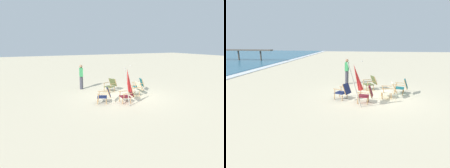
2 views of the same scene
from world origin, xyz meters
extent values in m
plane|color=beige|center=(0.00, 0.00, 0.00)|extent=(80.00, 80.00, 0.00)
cube|color=#515B33|center=(1.38, 0.37, 0.32)|extent=(0.67, 0.65, 0.04)
cube|color=#515B33|center=(1.52, 0.06, 0.56)|extent=(0.55, 0.42, 0.49)
cylinder|color=#AD7F4C|center=(1.08, 0.47, 0.16)|extent=(0.04, 0.04, 0.32)
cylinder|color=#AD7F4C|center=(1.51, 0.66, 0.16)|extent=(0.04, 0.04, 0.32)
cylinder|color=#AD7F4C|center=(1.26, 0.08, 0.16)|extent=(0.04, 0.04, 0.32)
cylinder|color=#AD7F4C|center=(1.69, 0.27, 0.16)|extent=(0.04, 0.04, 0.32)
cube|color=#AD7F4C|center=(1.14, 0.24, 0.54)|extent=(0.25, 0.50, 0.02)
cylinder|color=#AD7F4C|center=(1.06, 0.41, 0.43)|extent=(0.04, 0.04, 0.22)
cube|color=#AD7F4C|center=(1.65, 0.47, 0.54)|extent=(0.25, 0.50, 0.02)
cylinder|color=#AD7F4C|center=(1.57, 0.64, 0.43)|extent=(0.04, 0.04, 0.22)
cylinder|color=#AD7F4C|center=(1.29, -0.05, 0.56)|extent=(0.14, 0.23, 0.50)
cylinder|color=#AD7F4C|center=(1.76, 0.17, 0.56)|extent=(0.14, 0.23, 0.50)
cube|color=beige|center=(-0.15, -0.50, 0.32)|extent=(0.52, 0.48, 0.04)
cube|color=beige|center=(-0.15, -0.86, 0.55)|extent=(0.49, 0.26, 0.48)
cylinder|color=#AD7F4C|center=(-0.39, -0.29, 0.16)|extent=(0.04, 0.04, 0.32)
cylinder|color=#AD7F4C|center=(0.08, -0.29, 0.16)|extent=(0.04, 0.04, 0.32)
cylinder|color=#AD7F4C|center=(-0.39, -0.72, 0.16)|extent=(0.04, 0.04, 0.32)
cylinder|color=#AD7F4C|center=(0.08, -0.72, 0.16)|extent=(0.04, 0.04, 0.32)
cube|color=#AD7F4C|center=(-0.43, -0.52, 0.54)|extent=(0.04, 0.53, 0.02)
cylinder|color=#AD7F4C|center=(-0.44, -0.34, 0.43)|extent=(0.04, 0.04, 0.22)
cube|color=#AD7F4C|center=(0.13, -0.52, 0.54)|extent=(0.04, 0.53, 0.02)
cylinder|color=#AD7F4C|center=(0.12, -0.33, 0.43)|extent=(0.04, 0.04, 0.22)
cylinder|color=#AD7F4C|center=(-0.41, -0.86, 0.55)|extent=(0.04, 0.27, 0.48)
cylinder|color=#AD7F4C|center=(0.10, -0.86, 0.55)|extent=(0.04, 0.27, 0.48)
cube|color=#19234C|center=(-0.66, 1.72, 0.32)|extent=(0.67, 0.65, 0.04)
cube|color=#19234C|center=(-0.80, 1.41, 0.56)|extent=(0.54, 0.41, 0.50)
cylinder|color=#AD7F4C|center=(-0.78, 2.01, 0.16)|extent=(0.04, 0.04, 0.32)
cylinder|color=#AD7F4C|center=(-0.36, 1.81, 0.16)|extent=(0.04, 0.04, 0.32)
cylinder|color=#AD7F4C|center=(-0.96, 1.62, 0.16)|extent=(0.04, 0.04, 0.32)
cylinder|color=#AD7F4C|center=(-0.54, 1.42, 0.16)|extent=(0.04, 0.04, 0.32)
cube|color=#AD7F4C|center=(-0.92, 1.82, 0.54)|extent=(0.26, 0.49, 0.02)
cylinder|color=#AD7F4C|center=(-0.84, 1.99, 0.43)|extent=(0.04, 0.04, 0.22)
cube|color=#AD7F4C|center=(-0.41, 1.58, 0.54)|extent=(0.26, 0.49, 0.02)
cylinder|color=#AD7F4C|center=(-0.34, 1.75, 0.43)|extent=(0.04, 0.04, 0.22)
cylinder|color=#AD7F4C|center=(-1.03, 1.52, 0.56)|extent=(0.13, 0.22, 0.50)
cylinder|color=#AD7F4C|center=(-0.57, 1.30, 0.56)|extent=(0.13, 0.22, 0.50)
cube|color=maroon|center=(-1.11, 0.63, 0.32)|extent=(0.57, 0.54, 0.04)
cube|color=maroon|center=(-1.15, 0.30, 0.57)|extent=(0.52, 0.26, 0.50)
cylinder|color=#AD7F4C|center=(-1.31, 0.87, 0.16)|extent=(0.04, 0.04, 0.32)
cylinder|color=#AD7F4C|center=(-0.85, 0.81, 0.16)|extent=(0.04, 0.04, 0.32)
cylinder|color=#AD7F4C|center=(-1.36, 0.44, 0.16)|extent=(0.04, 0.04, 0.32)
cylinder|color=#AD7F4C|center=(-0.90, 0.38, 0.16)|extent=(0.04, 0.04, 0.32)
cube|color=#AD7F4C|center=(-1.39, 0.64, 0.54)|extent=(0.10, 0.53, 0.02)
cylinder|color=#AD7F4C|center=(-1.36, 0.83, 0.43)|extent=(0.04, 0.04, 0.22)
cube|color=#AD7F4C|center=(-0.83, 0.57, 0.54)|extent=(0.10, 0.53, 0.02)
cylinder|color=#AD7F4C|center=(-0.81, 0.76, 0.43)|extent=(0.04, 0.04, 0.22)
cylinder|color=#AD7F4C|center=(-1.40, 0.33, 0.57)|extent=(0.07, 0.21, 0.50)
cylinder|color=#AD7F4C|center=(-0.89, 0.27, 0.57)|extent=(0.07, 0.21, 0.50)
cube|color=#196066|center=(0.72, -1.26, 0.32)|extent=(0.62, 0.60, 0.04)
cube|color=#196066|center=(0.64, -1.57, 0.57)|extent=(0.53, 0.32, 0.50)
cylinder|color=#AD7F4C|center=(0.55, -0.99, 0.16)|extent=(0.04, 0.04, 0.32)
cylinder|color=#AD7F4C|center=(1.00, -1.10, 0.16)|extent=(0.04, 0.04, 0.32)
cylinder|color=#AD7F4C|center=(0.44, -1.41, 0.16)|extent=(0.04, 0.04, 0.32)
cylinder|color=#AD7F4C|center=(0.89, -1.52, 0.16)|extent=(0.04, 0.04, 0.32)
cube|color=#AD7F4C|center=(0.45, -1.20, 0.54)|extent=(0.17, 0.52, 0.02)
cylinder|color=#AD7F4C|center=(0.49, -1.02, 0.43)|extent=(0.04, 0.04, 0.22)
cube|color=#AD7F4C|center=(0.99, -1.34, 0.54)|extent=(0.17, 0.52, 0.02)
cylinder|color=#AD7F4C|center=(1.04, -1.16, 0.43)|extent=(0.04, 0.04, 0.22)
cylinder|color=#AD7F4C|center=(0.39, -1.50, 0.57)|extent=(0.09, 0.21, 0.50)
cylinder|color=#AD7F4C|center=(0.89, -1.63, 0.57)|extent=(0.09, 0.21, 0.50)
cylinder|color=#B7B2A8|center=(-1.97, 0.99, 0.99)|extent=(0.51, 0.61, 1.99)
cone|color=red|center=(-1.89, 0.89, 1.33)|extent=(0.55, 0.60, 1.16)
sphere|color=#B7B2A8|center=(-1.74, 0.71, 1.98)|extent=(0.06, 0.06, 0.06)
cylinder|color=#383842|center=(2.84, 1.75, 0.43)|extent=(0.22, 0.22, 0.86)
cube|color=#338C4C|center=(2.84, 1.75, 1.14)|extent=(0.37, 0.25, 0.56)
sphere|color=#9E7051|center=(2.84, 1.75, 1.53)|extent=(0.20, 0.20, 0.20)
cylinder|color=brown|center=(15.36, 14.52, 0.74)|extent=(0.20, 0.20, 1.48)
cylinder|color=brown|center=(15.36, 17.73, 0.74)|extent=(0.20, 0.20, 1.48)
camera|label=1|loc=(-9.79, 5.51, 3.03)|focal=32.00mm
camera|label=2|loc=(-9.97, 0.59, 2.83)|focal=32.00mm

